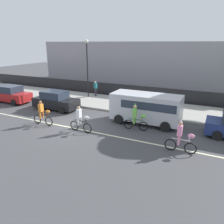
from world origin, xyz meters
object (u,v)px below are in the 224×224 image
at_px(street_lamp_post, 87,60).
at_px(pedestrian_onlooker, 96,88).
at_px(parade_cyclist_zebra, 81,120).
at_px(parked_van_silver, 147,107).
at_px(parade_cyclist_orange, 43,114).
at_px(parked_car_red, 11,94).
at_px(parade_cyclist_pink, 181,138).
at_px(parade_cyclist_lime, 136,118).
at_px(parked_car_black, 56,101).

height_order(street_lamp_post, pedestrian_onlooker, street_lamp_post).
height_order(parade_cyclist_zebra, parked_van_silver, parked_van_silver).
bearing_deg(parade_cyclist_orange, parked_car_red, 154.69).
height_order(parade_cyclist_orange, parade_cyclist_zebra, same).
bearing_deg(parade_cyclist_pink, pedestrian_onlooker, 139.63).
xyz_separation_m(parade_cyclist_zebra, street_lamp_post, (-4.50, 8.12, 3.15)).
distance_m(parade_cyclist_zebra, parade_cyclist_lime, 3.72).
height_order(parade_cyclist_pink, parked_car_red, parade_cyclist_pink).
relative_size(parade_cyclist_lime, parked_van_silver, 0.38).
xyz_separation_m(parked_van_silver, street_lamp_post, (-7.95, 4.67, 2.71)).
xyz_separation_m(parked_car_black, pedestrian_onlooker, (0.94, 5.44, 0.23)).
relative_size(parked_car_black, pedestrian_onlooker, 2.53).
height_order(parade_cyclist_zebra, parked_car_red, parade_cyclist_zebra).
distance_m(parked_car_black, street_lamp_post, 5.75).
relative_size(parade_cyclist_lime, street_lamp_post, 0.33).
height_order(parade_cyclist_lime, parked_van_silver, parked_van_silver).
distance_m(parade_cyclist_zebra, parked_car_red, 11.11).
bearing_deg(parade_cyclist_zebra, parked_van_silver, 45.04).
bearing_deg(parade_cyclist_pink, parked_van_silver, 130.62).
height_order(parade_cyclist_zebra, pedestrian_onlooker, parade_cyclist_zebra).
bearing_deg(parade_cyclist_orange, parade_cyclist_lime, 17.35).
relative_size(parked_car_red, pedestrian_onlooker, 2.53).
distance_m(parade_cyclist_zebra, street_lamp_post, 9.80).
relative_size(parade_cyclist_lime, parade_cyclist_pink, 1.00).
xyz_separation_m(parade_cyclist_lime, parked_van_silver, (0.23, 1.58, 0.44)).
relative_size(parade_cyclist_zebra, parked_car_black, 0.47).
bearing_deg(parked_van_silver, parked_car_red, -179.66).
xyz_separation_m(parked_car_red, pedestrian_onlooker, (6.61, 5.44, 0.23)).
height_order(parade_cyclist_orange, parade_cyclist_pink, same).
bearing_deg(parade_cyclist_zebra, parked_car_red, 162.33).
distance_m(parade_cyclist_lime, parade_cyclist_pink, 3.82).
height_order(parade_cyclist_lime, parked_car_black, parade_cyclist_lime).
bearing_deg(parked_van_silver, parked_car_black, -179.38).
bearing_deg(parked_car_black, parked_van_silver, 0.62).
distance_m(parked_car_black, parked_car_red, 5.66).
relative_size(parade_cyclist_lime, parked_car_red, 0.47).
relative_size(parade_cyclist_orange, parked_van_silver, 0.38).
relative_size(parade_cyclist_orange, pedestrian_onlooker, 1.19).
relative_size(parked_van_silver, street_lamp_post, 0.85).
distance_m(parade_cyclist_orange, parade_cyclist_zebra, 3.19).
relative_size(parade_cyclist_orange, parked_car_red, 0.47).
xyz_separation_m(parade_cyclist_lime, parade_cyclist_pink, (3.28, -1.96, 0.00)).
bearing_deg(parade_cyclist_zebra, parked_car_black, 145.64).
xyz_separation_m(parade_cyclist_pink, street_lamp_post, (-10.99, 8.21, 3.15)).
bearing_deg(pedestrian_onlooker, parked_van_silver, -35.78).
relative_size(parade_cyclist_orange, parade_cyclist_lime, 1.00).
bearing_deg(parade_cyclist_pink, parade_cyclist_zebra, 179.20).
bearing_deg(pedestrian_onlooker, parade_cyclist_zebra, -65.70).
bearing_deg(parked_car_black, parade_cyclist_lime, -10.39).
height_order(parade_cyclist_pink, parked_van_silver, parked_van_silver).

